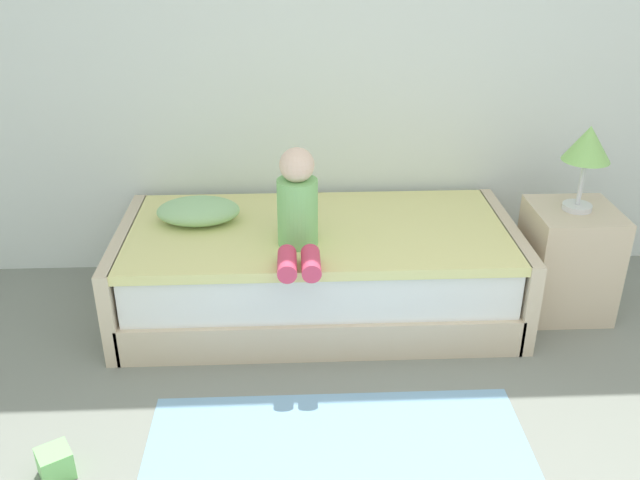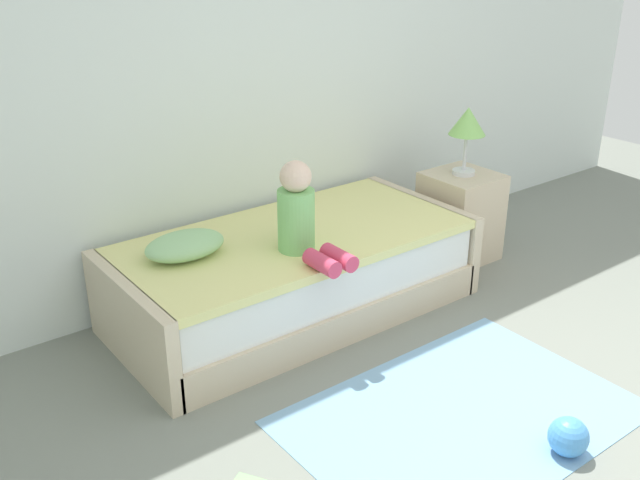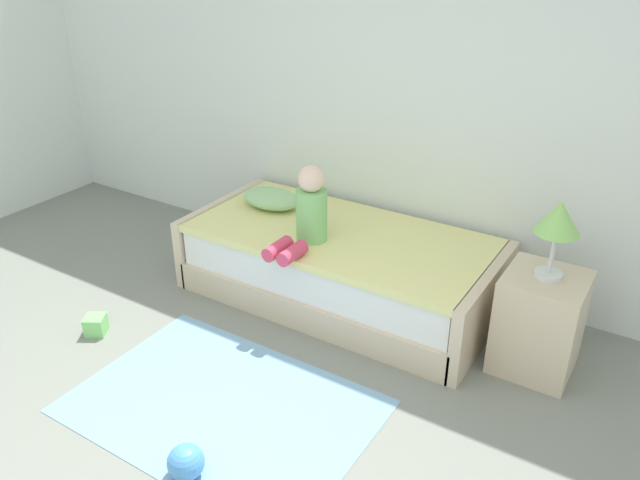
% 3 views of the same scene
% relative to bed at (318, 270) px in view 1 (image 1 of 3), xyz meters
% --- Properties ---
extents(wall_rear, '(7.20, 0.10, 2.90)m').
position_rel_bed_xyz_m(wall_rear, '(0.34, 0.60, 1.20)').
color(wall_rear, silver).
rests_on(wall_rear, ground).
extents(bed, '(2.11, 1.00, 0.50)m').
position_rel_bed_xyz_m(bed, '(0.00, 0.00, 0.00)').
color(bed, beige).
rests_on(bed, ground).
extents(nightstand, '(0.44, 0.44, 0.60)m').
position_rel_bed_xyz_m(nightstand, '(1.35, -0.05, 0.05)').
color(nightstand, beige).
rests_on(nightstand, ground).
extents(table_lamp, '(0.24, 0.24, 0.45)m').
position_rel_bed_xyz_m(table_lamp, '(1.35, -0.05, 0.69)').
color(table_lamp, silver).
rests_on(table_lamp, nightstand).
extents(child_figure, '(0.20, 0.51, 0.50)m').
position_rel_bed_xyz_m(child_figure, '(-0.11, -0.23, 0.46)').
color(child_figure, '#7FC672').
rests_on(child_figure, bed).
extents(pillow, '(0.44, 0.30, 0.13)m').
position_rel_bed_xyz_m(pillow, '(-0.63, 0.10, 0.32)').
color(pillow, '#99CC8C').
rests_on(pillow, bed).
extents(toy_block, '(0.17, 0.17, 0.12)m').
position_rel_bed_xyz_m(toy_block, '(-1.08, -1.20, -0.18)').
color(toy_block, '#7FD872').
rests_on(toy_block, ground).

